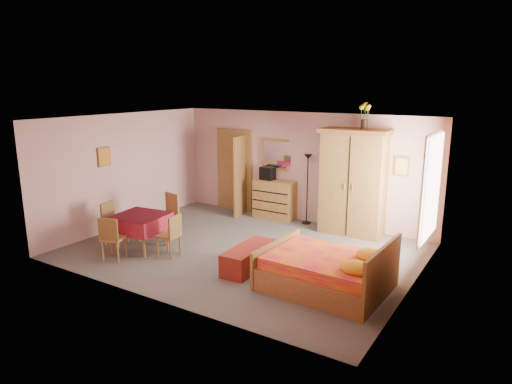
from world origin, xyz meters
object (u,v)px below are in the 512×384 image
Objects in this scene: sunflower_vase at (365,115)px; wardrobe at (353,182)px; bed at (326,262)px; chair_south at (114,238)px; wall_mirror at (280,155)px; dining_table at (141,232)px; bench at (248,258)px; chair_west at (115,223)px; stereo at (267,173)px; chair_north at (165,217)px; chair_east at (168,235)px; chest_of_drawers at (275,199)px; floor_lamp at (307,189)px.

wardrobe is at bearing -144.03° from sunflower_vase.
sunflower_vase is 3.72m from bed.
chair_south is at bearing -130.61° from sunflower_vase.
wall_mirror is 3.90m from dining_table.
bench is 3.06m from chair_west.
stereo is at bearing 55.64° from chair_south.
chair_north reaches higher than chair_west.
chair_east is (0.73, 0.02, 0.06)m from dining_table.
chair_north is (-3.90, 0.46, 0.03)m from bed.
stereo is 2.79m from sunflower_vase.
wall_mirror is 4.18m from chair_west.
dining_table is at bearing -135.75° from sunflower_vase.
wardrobe reaches higher than dining_table.
bed is at bearing -46.29° from stereo.
sunflower_vase is (2.15, -0.01, 2.11)m from chest_of_drawers.
sunflower_vase is at bearing 44.25° from dining_table.
chair_south is (-1.02, -3.95, -0.68)m from stereo.
wardrobe is at bearing -3.22° from chest_of_drawers.
bed is 4.54m from chair_west.
chair_north is (-3.39, -2.54, -2.11)m from sunflower_vase.
wardrobe is at bearing 44.56° from dining_table.
chair_south is at bearing -164.04° from bed.
dining_table is at bearing -122.01° from floor_lamp.
chest_of_drawers is 1.15× the size of chair_west.
wall_mirror reaches higher than stereo.
floor_lamp is 0.85× the size of bed.
dining_table is 1.14× the size of chair_south.
stereo is 2.23m from wardrobe.
chair_south is at bearing -91.41° from dining_table.
dining_table is at bearing 86.71° from chair_east.
chair_north reaches higher than chest_of_drawers.
sunflower_vase is at bearing -1.27° from floor_lamp.
wardrobe is at bearing 73.76° from bench.
chair_north reaches higher than bench.
bed reaches higher than bench.
chest_of_drawers is 3.24m from bench.
wall_mirror reaches higher than chair_west.
wardrobe is 5.11m from chair_west.
chair_south is (-3.89, -0.95, -0.03)m from bed.
wall_mirror is 0.54m from stereo.
dining_table is at bearing 83.86° from chair_west.
chest_of_drawers reaches higher than bench.
bed is at bearing -0.13° from bench.
chest_of_drawers reaches higher than chair_east.
wardrobe is 5.09m from chair_south.
wardrobe is 4.10m from chair_east.
chair_north reaches higher than bed.
chair_west is at bearing 63.23° from chair_north.
bench is (1.38, -3.00, -0.90)m from stereo.
floor_lamp is 1.96× the size of chair_south.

